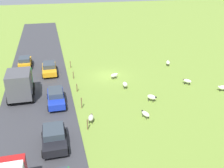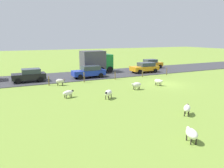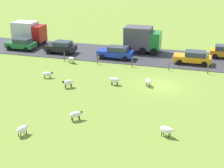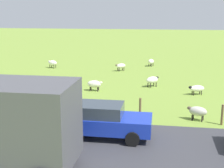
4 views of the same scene
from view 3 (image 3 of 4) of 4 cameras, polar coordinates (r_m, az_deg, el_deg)
ground_plane at (r=33.33m, az=8.42°, el=-0.30°), size 160.00×160.00×0.00m
road_strip at (r=42.49m, az=10.27°, el=4.37°), size 8.00×80.00×0.06m
sheep_0 at (r=40.12m, az=-6.95°, el=4.27°), size 0.79×1.12×0.78m
sheep_1 at (r=35.57m, az=-11.07°, el=1.70°), size 0.79×1.20×0.68m
sheep_2 at (r=24.09m, az=9.35°, el=-7.81°), size 0.83×1.12×0.80m
sheep_3 at (r=32.91m, az=6.25°, el=0.45°), size 1.15×0.81×0.76m
sheep_4 at (r=32.60m, az=-7.58°, el=0.28°), size 1.09×1.14×0.82m
sheep_5 at (r=33.01m, az=0.43°, el=0.67°), size 0.58×1.16×0.79m
sheep_6 at (r=24.77m, az=-15.21°, el=-7.54°), size 1.10×0.80×0.75m
sheep_7 at (r=26.15m, az=-6.26°, el=-5.22°), size 1.02×1.08×0.74m
fence_post_0 at (r=37.66m, az=16.18°, el=2.49°), size 0.12×0.12×1.10m
fence_post_1 at (r=37.83m, az=9.76°, el=3.06°), size 0.12×0.12×1.02m
fence_post_2 at (r=38.46m, az=3.48°, el=3.66°), size 0.12×0.12×1.04m
fence_post_3 at (r=39.51m, az=-2.55°, el=4.32°), size 0.12×0.12×1.26m
fence_post_4 at (r=41.03m, az=-8.19°, el=4.65°), size 0.12×0.12×1.10m
truck_0 at (r=44.29m, az=5.19°, el=7.75°), size 2.89×4.68×3.36m
truck_1 at (r=49.80m, az=-14.13°, el=8.63°), size 2.75×4.44×3.23m
car_1 at (r=41.42m, az=0.72°, el=5.50°), size 1.98×4.44×1.57m
car_3 at (r=47.21m, az=-15.34°, el=6.71°), size 2.17×3.94×1.56m
car_4 at (r=44.42m, az=-8.73°, el=6.34°), size 2.18×3.95×1.58m
car_5 at (r=40.58m, az=13.81°, el=4.52°), size 2.13×4.35×1.53m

